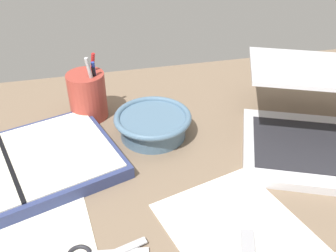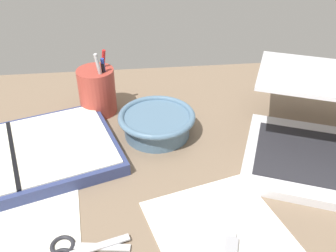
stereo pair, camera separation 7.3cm
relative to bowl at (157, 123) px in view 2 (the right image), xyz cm
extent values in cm
cube|color=#75604C|center=(-0.05, -16.38, -3.97)|extent=(140.00, 100.00, 2.00)
cube|color=silver|center=(33.54, -15.06, -2.07)|extent=(41.41, 36.12, 1.80)
cube|color=#232328|center=(33.54, -15.06, -1.05)|extent=(34.90, 28.17, 0.24)
cylinder|color=slate|center=(0.00, 0.00, -0.66)|extent=(14.21, 14.21, 4.62)
torus|color=slate|center=(0.00, 0.00, 1.65)|extent=(16.72, 16.72, 1.34)
cylinder|color=#9E382D|center=(-13.08, 10.97, 2.51)|extent=(8.53, 8.53, 10.97)
cylinder|color=black|center=(-10.89, 10.11, 4.12)|extent=(1.26, 1.96, 12.21)
cylinder|color=#233899|center=(-10.87, 10.17, 4.65)|extent=(1.19, 1.88, 13.27)
cylinder|color=#B21E1E|center=(-11.69, 12.86, 5.16)|extent=(2.84, 2.30, 14.23)
cylinder|color=#B7B7BC|center=(-11.48, 9.25, 5.50)|extent=(2.49, 2.38, 14.93)
cube|color=navy|center=(-28.78, -7.13, -1.70)|extent=(45.22, 35.89, 2.53)
cube|color=silver|center=(-19.68, -4.19, -0.29)|extent=(24.49, 27.36, 0.30)
cube|color=black|center=(-28.78, -7.13, -0.14)|extent=(7.77, 21.97, 0.30)
cube|color=#B7B7BC|center=(-11.25, -29.34, -2.37)|extent=(9.21, 3.60, 0.30)
cube|color=#B7B7BC|center=(-11.25, -29.34, -2.67)|extent=(9.30, 2.57, 0.30)
torus|color=#232328|center=(-17.08, -28.45, -2.67)|extent=(3.90, 3.90, 0.70)
cube|color=white|center=(8.48, -30.74, -2.89)|extent=(26.85, 31.15, 0.16)
cube|color=silver|center=(-23.46, -25.86, -2.89)|extent=(20.43, 25.90, 0.16)
cube|color=silver|center=(9.40, -29.56, -2.47)|extent=(1.54, 1.54, 0.60)
camera|label=1|loc=(-12.13, -66.01, 45.02)|focal=40.00mm
camera|label=2|loc=(-4.96, -67.24, 45.02)|focal=40.00mm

